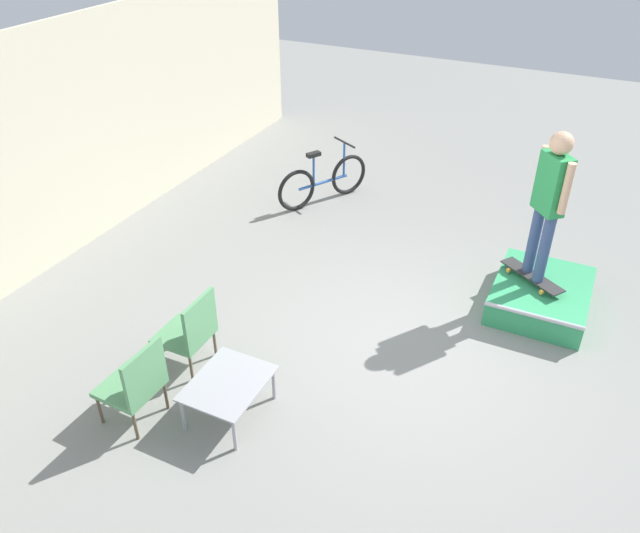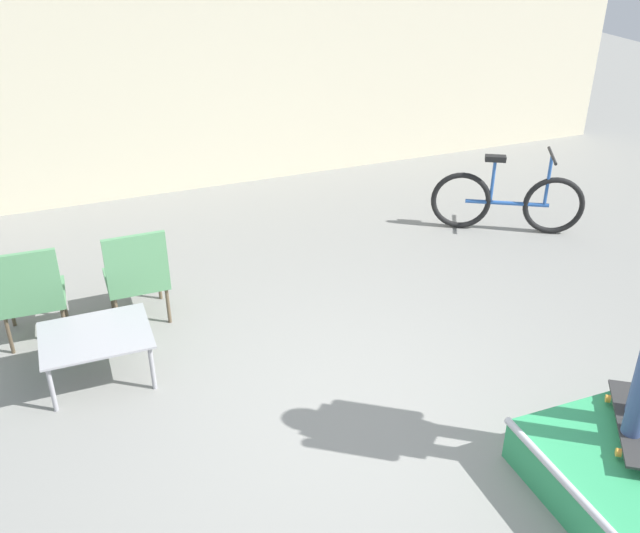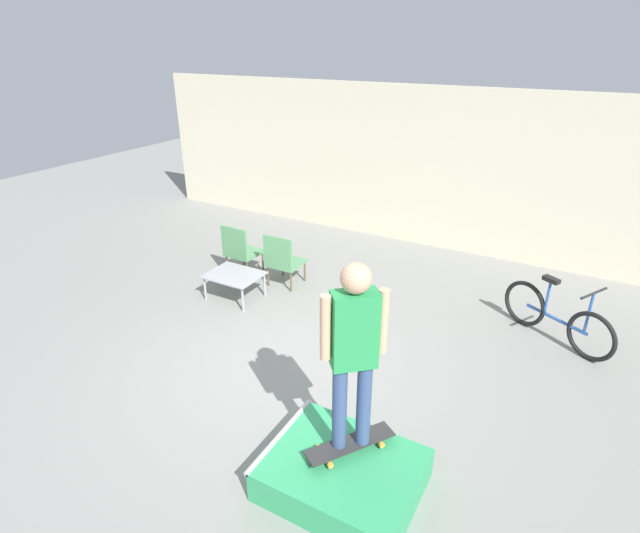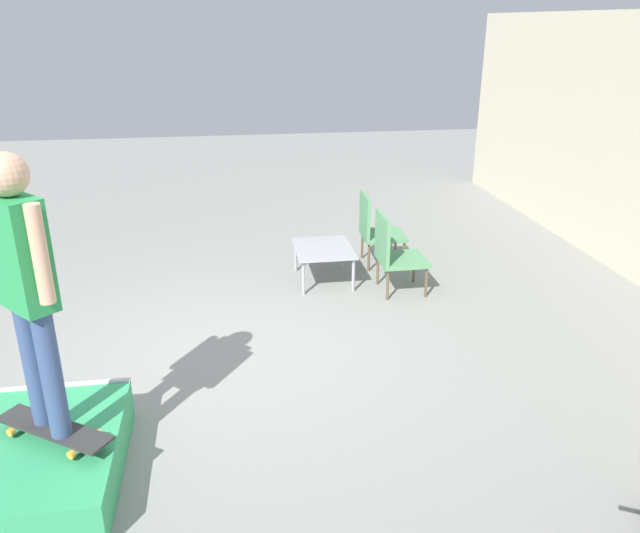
# 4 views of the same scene
# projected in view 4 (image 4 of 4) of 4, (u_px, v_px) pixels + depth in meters

# --- Properties ---
(ground_plane) EXTENTS (24.00, 24.00, 0.00)m
(ground_plane) POSITION_uv_depth(u_px,v_px,m) (225.00, 356.00, 5.73)
(ground_plane) COLOR gray
(skate_ramp_box) EXTENTS (1.37, 1.09, 0.34)m
(skate_ramp_box) POSITION_uv_depth(u_px,v_px,m) (36.00, 462.00, 4.12)
(skate_ramp_box) COLOR #339E60
(skate_ramp_box) RESTS_ON ground_plane
(skateboard_on_ramp) EXTENTS (0.65, 0.82, 0.07)m
(skateboard_on_ramp) POSITION_uv_depth(u_px,v_px,m) (54.00, 429.00, 4.05)
(skateboard_on_ramp) COLOR #2D2D2D
(skateboard_on_ramp) RESTS_ON skate_ramp_box
(person_skater) EXTENTS (0.45, 0.41, 1.80)m
(person_skater) POSITION_uv_depth(u_px,v_px,m) (25.00, 276.00, 3.66)
(person_skater) COLOR #384C7A
(person_skater) RESTS_ON skateboard_on_ramp
(coffee_table) EXTENTS (0.83, 0.67, 0.41)m
(coffee_table) POSITION_uv_depth(u_px,v_px,m) (323.00, 251.00, 7.27)
(coffee_table) COLOR #9E9EA3
(coffee_table) RESTS_ON ground_plane
(patio_chair_left) EXTENTS (0.54, 0.54, 0.91)m
(patio_chair_left) POSITION_uv_depth(u_px,v_px,m) (376.00, 228.00, 7.74)
(patio_chair_left) COLOR brown
(patio_chair_left) RESTS_ON ground_plane
(patio_chair_right) EXTENTS (0.52, 0.52, 0.91)m
(patio_chair_right) POSITION_uv_depth(u_px,v_px,m) (394.00, 252.00, 6.94)
(patio_chair_right) COLOR brown
(patio_chair_right) RESTS_ON ground_plane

